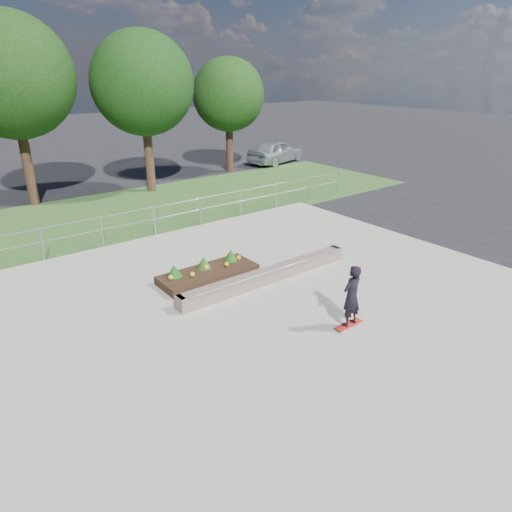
{
  "coord_description": "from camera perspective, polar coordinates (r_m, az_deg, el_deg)",
  "views": [
    {
      "loc": [
        -6.97,
        -7.77,
        5.94
      ],
      "look_at": [
        0.2,
        1.5,
        1.1
      ],
      "focal_mm": 32.0,
      "sensor_mm": 36.0,
      "label": 1
    }
  ],
  "objects": [
    {
      "name": "ground",
      "position": [
        12.01,
        3.66,
        -7.26
      ],
      "size": [
        120.0,
        120.0,
        0.0
      ],
      "primitive_type": "plane",
      "color": "black",
      "rests_on": "ground"
    },
    {
      "name": "fence",
      "position": [
        17.56,
        -12.64,
        4.77
      ],
      "size": [
        20.06,
        0.06,
        1.2
      ],
      "color": "#9A9CA2",
      "rests_on": "ground"
    },
    {
      "name": "skateboarder",
      "position": [
        11.14,
        11.85,
        -4.93
      ],
      "size": [
        0.8,
        0.41,
        1.64
      ],
      "color": "white",
      "rests_on": "concrete_slab"
    },
    {
      "name": "grass_verge",
      "position": [
        20.88,
        -16.68,
        4.99
      ],
      "size": [
        30.0,
        8.0,
        0.02
      ],
      "primitive_type": "cube",
      "color": "#2E5321",
      "rests_on": "ground"
    },
    {
      "name": "tree_far_right",
      "position": [
        28.26,
        -3.46,
        19.45
      ],
      "size": [
        4.2,
        4.2,
        6.6
      ],
      "color": "black",
      "rests_on": "ground"
    },
    {
      "name": "parked_car",
      "position": [
        31.34,
        2.53,
        12.95
      ],
      "size": [
        4.87,
        2.89,
        1.55
      ],
      "primitive_type": "imported",
      "rotation": [
        0.0,
        0.0,
        1.82
      ],
      "color": "#A9AFB3",
      "rests_on": "ground"
    },
    {
      "name": "concrete_slab",
      "position": [
        11.99,
        3.66,
        -7.13
      ],
      "size": [
        15.0,
        15.0,
        0.06
      ],
      "primitive_type": "cube",
      "color": "#9B9789",
      "rests_on": "ground"
    },
    {
      "name": "planter_bed",
      "position": [
        13.84,
        -6.08,
        -2.0
      ],
      "size": [
        3.0,
        1.2,
        0.61
      ],
      "color": "black",
      "rests_on": "concrete_slab"
    },
    {
      "name": "grind_ledge",
      "position": [
        13.5,
        1.52,
        -2.42
      ],
      "size": [
        6.0,
        0.44,
        0.43
      ],
      "color": "brown",
      "rests_on": "concrete_slab"
    },
    {
      "name": "tree_mid_left",
      "position": [
        23.2,
        -28.31,
        19.15
      ],
      "size": [
        5.25,
        5.25,
        8.25
      ],
      "color": "black",
      "rests_on": "ground"
    },
    {
      "name": "tree_mid_right",
      "position": [
        23.95,
        -13.98,
        20.14
      ],
      "size": [
        4.9,
        4.9,
        7.7
      ],
      "color": "#331F14",
      "rests_on": "ground"
    }
  ]
}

